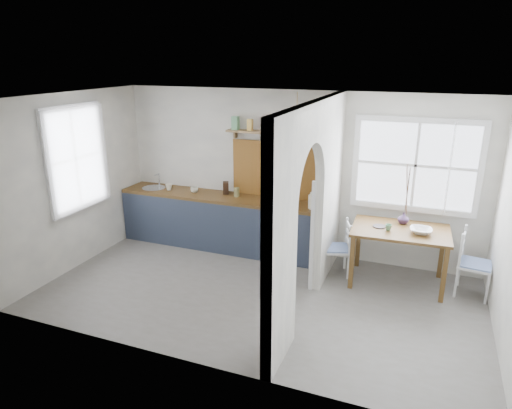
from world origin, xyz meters
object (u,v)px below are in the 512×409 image
(dining_table, at_px, (398,256))
(chair_left, at_px, (336,248))
(chair_right, at_px, (475,264))
(kettle, at_px, (313,200))
(vase, at_px, (403,218))

(dining_table, height_order, chair_left, chair_left)
(chair_right, bearing_deg, dining_table, 99.00)
(chair_left, distance_m, kettle, 0.78)
(dining_table, relative_size, chair_left, 1.58)
(chair_right, bearing_deg, chair_left, 99.73)
(chair_left, distance_m, vase, 1.04)
(kettle, bearing_deg, dining_table, -19.79)
(dining_table, relative_size, vase, 7.96)
(chair_right, xyz_separation_m, kettle, (-2.27, 0.17, 0.57))
(dining_table, distance_m, chair_right, 0.99)
(kettle, relative_size, vase, 1.51)
(dining_table, xyz_separation_m, kettle, (-1.29, 0.19, 0.62))
(kettle, bearing_deg, chair_left, -39.54)
(chair_right, relative_size, vase, 5.56)
(dining_table, bearing_deg, vase, 85.38)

